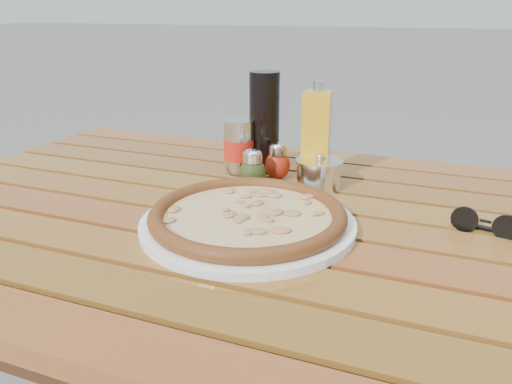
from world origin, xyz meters
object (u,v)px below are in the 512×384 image
(oregano_shaker, at_px, (253,169))
(sunglasses, at_px, (485,224))
(pepper_shaker, at_px, (278,162))
(pizza, at_px, (248,215))
(table, at_px, (252,249))
(parmesan_tin, at_px, (319,173))
(soda_can, at_px, (239,147))
(dark_bottle, at_px, (264,123))
(plate, at_px, (248,224))
(olive_oil_cruet, at_px, (316,137))

(oregano_shaker, xyz_separation_m, sunglasses, (0.44, -0.07, -0.02))
(pepper_shaker, height_order, sunglasses, pepper_shaker)
(pizza, bearing_deg, table, 106.37)
(sunglasses, bearing_deg, parmesan_tin, 171.78)
(pizza, relative_size, soda_can, 3.07)
(table, distance_m, soda_can, 0.26)
(dark_bottle, bearing_deg, pizza, -74.35)
(plate, relative_size, dark_bottle, 1.64)
(table, height_order, parmesan_tin, parmesan_tin)
(soda_can, bearing_deg, parmesan_tin, -8.76)
(table, distance_m, pizza, 0.12)
(table, bearing_deg, sunglasses, 7.67)
(parmesan_tin, xyz_separation_m, sunglasses, (0.31, -0.11, -0.01))
(soda_can, distance_m, sunglasses, 0.52)
(pizza, bearing_deg, dark_bottle, 105.65)
(table, distance_m, oregano_shaker, 0.17)
(table, distance_m, sunglasses, 0.40)
(pepper_shaker, bearing_deg, table, -84.76)
(soda_can, bearing_deg, pepper_shaker, -3.98)
(plate, bearing_deg, table, 106.37)
(dark_bottle, xyz_separation_m, parmesan_tin, (0.14, -0.07, -0.08))
(pizza, height_order, dark_bottle, dark_bottle)
(table, distance_m, olive_oil_cruet, 0.27)
(plate, height_order, parmesan_tin, parmesan_tin)
(parmesan_tin, bearing_deg, oregano_shaker, -160.44)
(dark_bottle, distance_m, parmesan_tin, 0.18)
(soda_can, relative_size, parmesan_tin, 1.17)
(table, height_order, olive_oil_cruet, olive_oil_cruet)
(plate, distance_m, pizza, 0.02)
(oregano_shaker, bearing_deg, plate, -70.45)
(pepper_shaker, xyz_separation_m, sunglasses, (0.41, -0.14, -0.02))
(soda_can, bearing_deg, plate, -63.94)
(plate, distance_m, parmesan_tin, 0.24)
(dark_bottle, bearing_deg, parmesan_tin, -24.68)
(plate, bearing_deg, parmesan_tin, 75.87)
(pizza, xyz_separation_m, pepper_shaker, (-0.04, 0.26, 0.02))
(oregano_shaker, xyz_separation_m, dark_bottle, (-0.02, 0.11, 0.07))
(table, xyz_separation_m, sunglasses, (0.39, 0.05, 0.09))
(pizza, height_order, pepper_shaker, pepper_shaker)
(parmesan_tin, bearing_deg, dark_bottle, 155.32)
(dark_bottle, height_order, sunglasses, dark_bottle)
(oregano_shaker, distance_m, dark_bottle, 0.13)
(pepper_shaker, bearing_deg, parmesan_tin, -13.18)
(olive_oil_cruet, bearing_deg, soda_can, -177.45)
(table, xyz_separation_m, pizza, (0.02, -0.07, 0.10))
(oregano_shaker, bearing_deg, pizza, -70.45)
(table, xyz_separation_m, dark_bottle, (-0.06, 0.23, 0.19))
(oregano_shaker, height_order, parmesan_tin, oregano_shaker)
(pizza, bearing_deg, parmesan_tin, 75.87)
(table, height_order, dark_bottle, dark_bottle)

